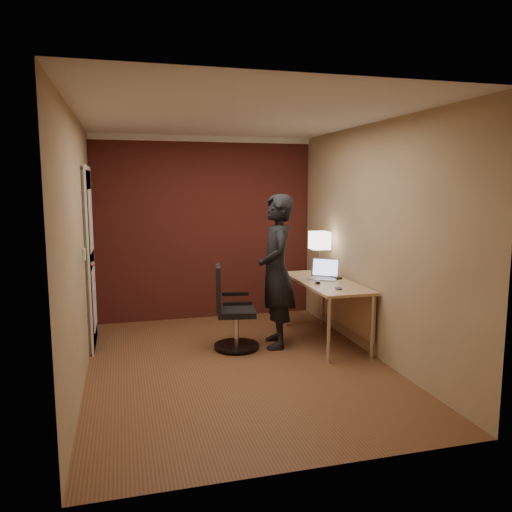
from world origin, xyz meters
name	(u,v)px	position (x,y,z in m)	size (l,w,h in m)	color
room	(189,223)	(-0.27, 1.54, 1.37)	(4.00, 4.00, 4.00)	brown
desk	(331,291)	(1.25, 0.49, 0.60)	(0.60, 1.50, 0.73)	#D8AC7C
desk_lamp	(320,241)	(1.30, 0.98, 1.15)	(0.22, 0.22, 0.54)	silver
laptop	(324,273)	(1.23, 0.66, 0.79)	(0.42, 0.40, 0.23)	silver
mouse	(317,282)	(1.03, 0.38, 0.75)	(0.06, 0.10, 0.03)	black
phone	(339,289)	(1.14, 0.03, 0.73)	(0.06, 0.12, 0.01)	black
wallet	(337,278)	(1.36, 0.59, 0.74)	(0.09, 0.11, 0.02)	black
office_chair	(231,313)	(0.05, 0.50, 0.42)	(0.51, 0.57, 0.94)	black
person	(276,271)	(0.58, 0.49, 0.87)	(0.64, 0.42, 1.75)	black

